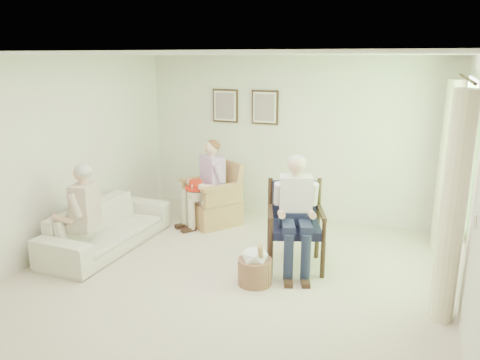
{
  "coord_description": "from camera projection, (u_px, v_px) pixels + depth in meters",
  "views": [
    {
      "loc": [
        2.02,
        -4.51,
        2.57
      ],
      "look_at": [
        -0.13,
        0.84,
        1.05
      ],
      "focal_mm": 35.0,
      "sensor_mm": 36.0,
      "label": 1
    }
  ],
  "objects": [
    {
      "name": "floor",
      "position": [
        223.0,
        285.0,
        5.43
      ],
      "size": [
        5.5,
        5.5,
        0.0
      ],
      "primitive_type": "plane",
      "color": "#C1B09C",
      "rests_on": "ground"
    },
    {
      "name": "back_wall",
      "position": [
        291.0,
        138.0,
        7.57
      ],
      "size": [
        5.0,
        0.04,
        2.6
      ],
      "primitive_type": "cube",
      "color": "silver",
      "rests_on": "ground"
    },
    {
      "name": "front_wall",
      "position": [
        24.0,
        290.0,
        2.64
      ],
      "size": [
        5.0,
        0.04,
        2.6
      ],
      "primitive_type": "cube",
      "color": "silver",
      "rests_on": "ground"
    },
    {
      "name": "left_wall",
      "position": [
        45.0,
        159.0,
        6.0
      ],
      "size": [
        0.04,
        5.5,
        2.6
      ],
      "primitive_type": "cube",
      "color": "silver",
      "rests_on": "ground"
    },
    {
      "name": "right_wall",
      "position": [
        476.0,
        203.0,
        4.2
      ],
      "size": [
        0.04,
        5.5,
        2.6
      ],
      "primitive_type": "cube",
      "color": "silver",
      "rests_on": "ground"
    },
    {
      "name": "ceiling",
      "position": [
        221.0,
        54.0,
        4.77
      ],
      "size": [
        5.0,
        5.5,
        0.02
      ],
      "primitive_type": "cube",
      "color": "white",
      "rests_on": "back_wall"
    },
    {
      "name": "window",
      "position": [
        467.0,
        148.0,
        5.22
      ],
      "size": [
        0.13,
        2.5,
        1.63
      ],
      "color": "#2D6B23",
      "rests_on": "right_wall"
    },
    {
      "name": "curtain_left",
      "position": [
        453.0,
        210.0,
        4.5
      ],
      "size": [
        0.34,
        0.34,
        2.3
      ],
      "primitive_type": "cylinder",
      "color": "beige",
      "rests_on": "ground"
    },
    {
      "name": "curtain_right",
      "position": [
        448.0,
        167.0,
        6.26
      ],
      "size": [
        0.34,
        0.34,
        2.3
      ],
      "primitive_type": "cylinder",
      "color": "beige",
      "rests_on": "ground"
    },
    {
      "name": "framed_print_left",
      "position": [
        225.0,
        106.0,
        7.83
      ],
      "size": [
        0.45,
        0.05,
        0.55
      ],
      "color": "#382114",
      "rests_on": "back_wall"
    },
    {
      "name": "framed_print_right",
      "position": [
        265.0,
        107.0,
        7.57
      ],
      "size": [
        0.45,
        0.05,
        0.55
      ],
      "color": "#382114",
      "rests_on": "back_wall"
    },
    {
      "name": "wicker_armchair",
      "position": [
        213.0,
        204.0,
        7.43
      ],
      "size": [
        0.76,
        0.76,
        0.98
      ],
      "rotation": [
        0.0,
        0.0,
        -0.59
      ],
      "color": "tan",
      "rests_on": "ground"
    },
    {
      "name": "wood_armchair",
      "position": [
        298.0,
        221.0,
        5.86
      ],
      "size": [
        0.68,
        0.64,
        1.05
      ],
      "rotation": [
        0.0,
        0.0,
        0.34
      ],
      "color": "black",
      "rests_on": "ground"
    },
    {
      "name": "sofa",
      "position": [
        107.0,
        227.0,
        6.46
      ],
      "size": [
        2.05,
        0.8,
        0.6
      ],
      "primitive_type": "imported",
      "rotation": [
        0.0,
        0.0,
        1.57
      ],
      "color": "silver",
      "rests_on": "ground"
    },
    {
      "name": "person_wicker",
      "position": [
        209.0,
        178.0,
        7.2
      ],
      "size": [
        0.4,
        0.63,
        1.32
      ],
      "rotation": [
        0.0,
        0.0,
        -0.59
      ],
      "color": "beige",
      "rests_on": "ground"
    },
    {
      "name": "person_dark",
      "position": [
        294.0,
        206.0,
        5.64
      ],
      "size": [
        0.4,
        0.62,
        1.41
      ],
      "rotation": [
        0.0,
        0.0,
        0.34
      ],
      "color": "#1C223D",
      "rests_on": "ground"
    },
    {
      "name": "person_sofa",
      "position": [
        80.0,
        209.0,
        5.91
      ],
      "size": [
        0.42,
        0.62,
        1.26
      ],
      "rotation": [
        0.0,
        0.0,
        -1.34
      ],
      "color": "#BDAD98",
      "rests_on": "ground"
    },
    {
      "name": "red_hat",
      "position": [
        196.0,
        186.0,
        7.13
      ],
      "size": [
        0.33,
        0.33,
        0.14
      ],
      "color": "red",
      "rests_on": "person_wicker"
    },
    {
      "name": "hatbox",
      "position": [
        255.0,
        266.0,
        5.42
      ],
      "size": [
        0.45,
        0.45,
        0.58
      ],
      "color": "tan",
      "rests_on": "ground"
    }
  ]
}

